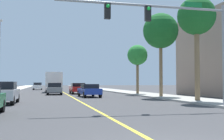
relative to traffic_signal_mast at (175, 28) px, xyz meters
name	(u,v)px	position (x,y,z in m)	size (l,w,h in m)	color
ground	(61,91)	(-4.48, 33.20, -4.60)	(192.00, 192.00, 0.00)	#38383A
sidewalk_left	(4,91)	(-13.58, 33.20, -4.53)	(3.78, 168.00, 0.15)	beige
sidewalk_right	(114,91)	(4.62, 33.20, -4.53)	(3.78, 168.00, 0.15)	#9E9B93
lane_marking_center	(61,91)	(-4.48, 33.20, -4.60)	(0.16, 144.00, 0.01)	yellow
traffic_signal_mast	(175,28)	(0.00, 0.00, 0.00)	(9.98, 0.36, 6.01)	gray
palm_near	(196,18)	(4.01, 4.54, 1.84)	(2.89, 2.89, 7.86)	brown
palm_mid	(161,31)	(3.93, 11.18, 1.96)	(3.49, 3.49, 8.21)	brown
palm_far	(137,56)	(3.75, 17.81, 0.15)	(2.46, 2.46, 5.92)	brown
car_silver	(4,92)	(-9.95, 6.27, -3.81)	(1.78, 4.06, 1.56)	#BCBCC1
car_blue	(89,90)	(-2.74, 14.08, -3.90)	(1.94, 4.54, 1.33)	#1E389E
car_white	(38,86)	(-8.64, 45.06, -3.85)	(1.82, 4.45, 1.47)	white
car_gray	(55,89)	(-6.01, 20.80, -3.87)	(1.96, 4.39, 1.44)	slate
car_red	(78,88)	(-2.97, 22.44, -3.85)	(1.89, 4.60, 1.42)	red
delivery_truck	(54,82)	(-5.82, 29.62, -3.00)	(2.65, 8.14, 3.00)	#194799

